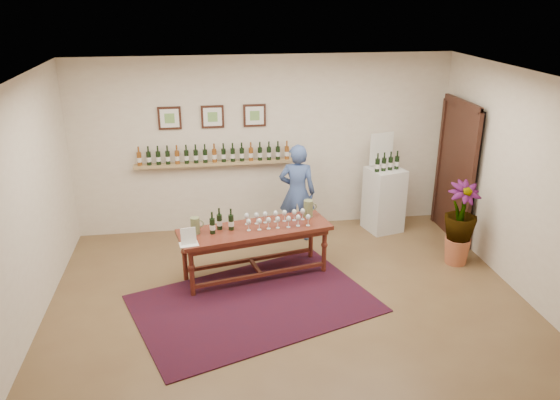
{
  "coord_description": "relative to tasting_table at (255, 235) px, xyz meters",
  "views": [
    {
      "loc": [
        -0.99,
        -5.87,
        3.71
      ],
      "look_at": [
        0.0,
        0.8,
        1.1
      ],
      "focal_mm": 35.0,
      "sensor_mm": 36.0,
      "label": 1
    }
  ],
  "objects": [
    {
      "name": "pitcher_right",
      "position": [
        0.78,
        0.28,
        0.23
      ],
      "size": [
        0.16,
        0.16,
        0.24
      ],
      "primitive_type": null,
      "rotation": [
        0.0,
        0.0,
        0.09
      ],
      "color": "#626941",
      "rests_on": "tasting_table"
    },
    {
      "name": "table_bottles",
      "position": [
        -0.45,
        -0.02,
        0.27
      ],
      "size": [
        0.35,
        0.26,
        0.33
      ],
      "primitive_type": null,
      "rotation": [
        0.0,
        0.0,
        0.32
      ],
      "color": "black",
      "rests_on": "tasting_table"
    },
    {
      "name": "ground",
      "position": [
        0.34,
        -0.79,
        -0.61
      ],
      "size": [
        6.0,
        6.0,
        0.0
      ],
      "primitive_type": "plane",
      "color": "brown",
      "rests_on": "ground"
    },
    {
      "name": "person",
      "position": [
        0.78,
        1.12,
        0.16
      ],
      "size": [
        0.63,
        0.49,
        1.55
      ],
      "primitive_type": "imported",
      "rotation": [
        0.0,
        0.0,
        2.92
      ],
      "color": "#3A518A",
      "rests_on": "ground"
    },
    {
      "name": "info_sign",
      "position": [
        2.2,
        1.43,
        0.71
      ],
      "size": [
        0.41,
        0.12,
        0.57
      ],
      "primitive_type": "cube",
      "rotation": [
        0.0,
        0.0,
        0.25
      ],
      "color": "silver",
      "rests_on": "display_pedestal"
    },
    {
      "name": "rug",
      "position": [
        -0.1,
        -0.74,
        -0.61
      ],
      "size": [
        3.35,
        2.76,
        0.02
      ],
      "primitive_type": "cube",
      "rotation": [
        0.0,
        0.0,
        0.34
      ],
      "color": "#4F0E12",
      "rests_on": "ground"
    },
    {
      "name": "menu_card",
      "position": [
        -0.87,
        -0.37,
        0.21
      ],
      "size": [
        0.26,
        0.2,
        0.21
      ],
      "primitive_type": "cube",
      "rotation": [
        0.0,
        0.0,
        0.16
      ],
      "color": "silver",
      "rests_on": "tasting_table"
    },
    {
      "name": "table_glasses",
      "position": [
        0.3,
        0.05,
        0.19
      ],
      "size": [
        1.25,
        0.37,
        0.17
      ],
      "primitive_type": null,
      "rotation": [
        0.0,
        0.0,
        0.07
      ],
      "color": "silver",
      "rests_on": "tasting_table"
    },
    {
      "name": "display_pedestal",
      "position": [
        2.23,
        1.26,
        -0.09
      ],
      "size": [
        0.63,
        0.63,
        1.04
      ],
      "primitive_type": "cube",
      "rotation": [
        0.0,
        0.0,
        0.25
      ],
      "color": "silver",
      "rests_on": "ground"
    },
    {
      "name": "pedestal_bottles",
      "position": [
        2.22,
        1.19,
        0.57
      ],
      "size": [
        0.31,
        0.15,
        0.3
      ],
      "primitive_type": null,
      "rotation": [
        0.0,
        0.0,
        0.25
      ],
      "color": "black",
      "rests_on": "display_pedestal"
    },
    {
      "name": "tasting_table",
      "position": [
        0.0,
        0.0,
        0.0
      ],
      "size": [
        2.13,
        1.06,
        0.72
      ],
      "rotation": [
        0.0,
        0.0,
        0.21
      ],
      "color": "#4E1813",
      "rests_on": "ground"
    },
    {
      "name": "potted_plant",
      "position": [
        2.91,
        -0.05,
        0.0
      ],
      "size": [
        0.58,
        0.58,
        1.06
      ],
      "rotation": [
        0.0,
        0.0,
        0.04
      ],
      "color": "#A75737",
      "rests_on": "ground"
    },
    {
      "name": "pitcher_left",
      "position": [
        -0.79,
        -0.06,
        0.22
      ],
      "size": [
        0.17,
        0.17,
        0.22
      ],
      "primitive_type": null,
      "rotation": [
        0.0,
        0.0,
        0.27
      ],
      "color": "#626941",
      "rests_on": "tasting_table"
    },
    {
      "name": "room_shell",
      "position": [
        2.45,
        1.06,
        0.51
      ],
      "size": [
        6.0,
        6.0,
        6.0
      ],
      "color": "beige",
      "rests_on": "ground"
    }
  ]
}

